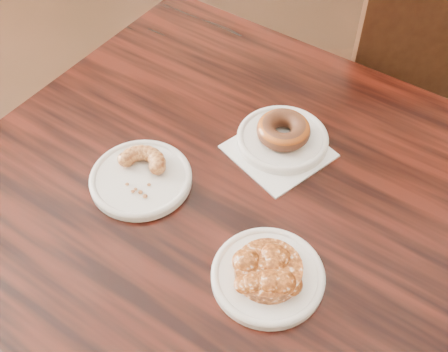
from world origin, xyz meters
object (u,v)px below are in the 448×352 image
(cafe_table, at_px, (226,318))
(glazed_donut, at_px, (283,130))
(chair_far, at_px, (394,97))
(apple_fritter, at_px, (269,268))
(cruller_fragment, at_px, (140,172))

(cafe_table, bearing_deg, glazed_donut, 93.21)
(cafe_table, height_order, chair_far, chair_far)
(cafe_table, distance_m, apple_fritter, 0.43)
(chair_far, height_order, apple_fritter, chair_far)
(glazed_donut, bearing_deg, apple_fritter, -80.64)
(glazed_donut, relative_size, cruller_fragment, 0.98)
(cafe_table, bearing_deg, apple_fritter, -27.49)
(chair_far, height_order, cruller_fragment, chair_far)
(cafe_table, height_order, glazed_donut, glazed_donut)
(chair_far, relative_size, apple_fritter, 6.29)
(glazed_donut, distance_m, cruller_fragment, 0.27)
(chair_far, bearing_deg, apple_fritter, 59.16)
(glazed_donut, xyz_separation_m, apple_fritter, (0.05, -0.29, -0.00))
(cafe_table, height_order, apple_fritter, apple_fritter)
(glazed_donut, relative_size, apple_fritter, 0.69)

